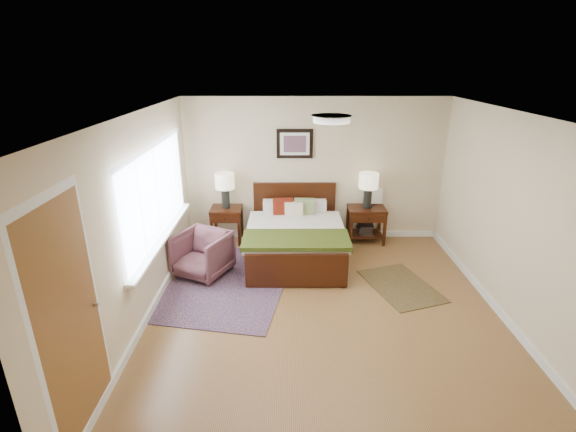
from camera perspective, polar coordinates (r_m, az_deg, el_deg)
The scene contains 18 objects.
floor at distance 5.54m, azimuth 5.01°, elevation -13.04°, with size 5.00×5.00×0.00m, color olive.
back_wall at distance 7.34m, azimuth 3.65°, elevation 6.26°, with size 4.50×0.04×2.50m, color beige.
front_wall at distance 2.81m, azimuth 10.44°, elevation -20.00°, with size 4.50×0.04×2.50m, color beige.
left_wall at distance 5.24m, azimuth -19.82°, elevation -0.91°, with size 0.04×5.00×2.50m, color beige.
right_wall at distance 5.64m, azimuth 28.83°, elevation -0.80°, with size 0.04×5.00×2.50m, color beige.
ceiling at distance 4.65m, azimuth 5.99°, elevation 13.54°, with size 4.50×5.00×0.02m, color white.
window at distance 5.81m, azimuth -17.30°, elevation 2.78°, with size 0.11×2.72×1.32m.
door at distance 3.89m, azimuth -27.57°, elevation -12.89°, with size 0.06×1.00×2.18m.
ceil_fixture at distance 4.66m, azimuth 5.97°, elevation 13.11°, with size 0.44×0.44×0.08m.
bed at distance 6.69m, azimuth 1.00°, elevation -2.19°, with size 1.57×1.89×1.02m.
wall_art at distance 7.19m, azimuth 0.93°, elevation 9.84°, with size 0.62×0.05×0.50m.
nightstand_left at distance 7.38m, azimuth -8.42°, elevation 0.16°, with size 0.54×0.48×0.64m.
nightstand_right at distance 7.49m, azimuth 10.62°, elevation -0.72°, with size 0.64×0.48×0.64m.
lamp_left at distance 7.23m, azimuth -8.63°, elevation 4.33°, with size 0.33×0.33×0.61m.
lamp_right at distance 7.28m, azimuth 10.95°, elevation 4.32°, with size 0.33×0.33×0.61m.
armchair at distance 6.39m, azimuth -11.64°, elevation -5.13°, with size 0.71×0.74×0.67m, color brown.
rug_persian at distance 6.24m, azimuth -8.20°, elevation -8.94°, with size 1.65×2.33×0.01m, color #0E0D45.
rug_navy at distance 6.31m, azimuth 15.17°, elevation -9.19°, with size 0.80×1.20×0.01m, color black.
Camera 1 is at (-0.48, -4.59, 3.07)m, focal length 26.00 mm.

